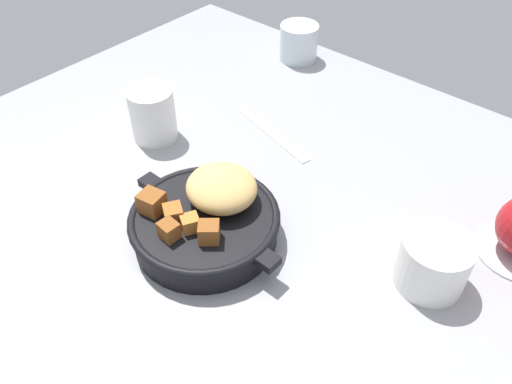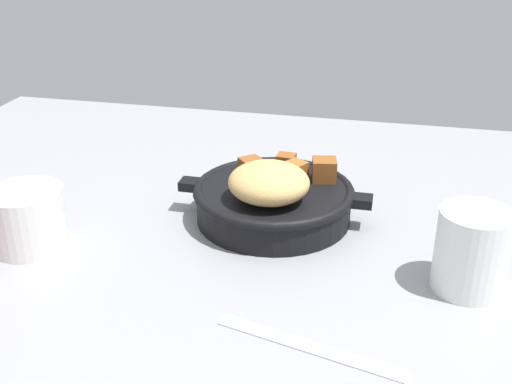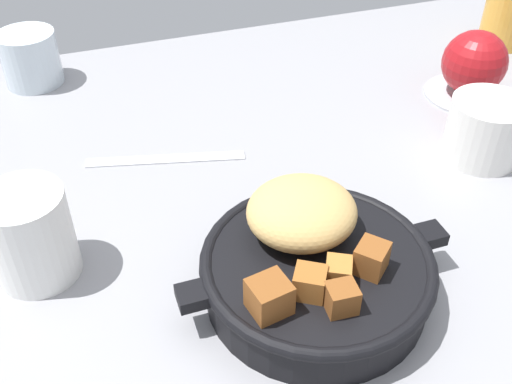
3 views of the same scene
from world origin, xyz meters
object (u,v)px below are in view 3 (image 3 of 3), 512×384
(cast_iron_skillet, at_px, (314,263))
(ceramic_mug_white, at_px, (485,130))
(white_creamer_pitcher, at_px, (31,235))
(juice_glass_amber, at_px, (507,16))
(butter_knife, at_px, (166,159))
(red_apple, at_px, (474,63))
(water_glass_short, at_px, (30,58))

(cast_iron_skillet, xyz_separation_m, ceramic_mug_white, (0.26, 0.13, 0.00))
(ceramic_mug_white, xyz_separation_m, white_creamer_pitcher, (-0.49, -0.02, 0.01))
(white_creamer_pitcher, xyz_separation_m, juice_glass_amber, (0.70, 0.26, -0.00))
(ceramic_mug_white, bearing_deg, butter_knife, 162.24)
(red_apple, relative_size, white_creamer_pitcher, 0.94)
(white_creamer_pitcher, bearing_deg, water_glass_short, 87.53)
(ceramic_mug_white, height_order, juice_glass_amber, juice_glass_amber)
(butter_knife, xyz_separation_m, ceramic_mug_white, (0.34, -0.11, 0.03))
(red_apple, bearing_deg, ceramic_mug_white, -119.07)
(ceramic_mug_white, distance_m, water_glass_short, 0.59)
(water_glass_short, height_order, juice_glass_amber, juice_glass_amber)
(red_apple, xyz_separation_m, butter_knife, (-0.41, -0.01, -0.05))
(cast_iron_skillet, bearing_deg, white_creamer_pitcher, 155.60)
(water_glass_short, bearing_deg, red_apple, -22.56)
(butter_knife, xyz_separation_m, white_creamer_pitcher, (-0.15, -0.13, 0.04))
(ceramic_mug_white, distance_m, juice_glass_amber, 0.32)
(water_glass_short, xyz_separation_m, juice_glass_amber, (0.68, -0.11, 0.01))
(butter_knife, relative_size, white_creamer_pitcher, 2.04)
(red_apple, bearing_deg, butter_knife, -178.16)
(cast_iron_skillet, relative_size, white_creamer_pitcher, 2.75)
(butter_knife, relative_size, ceramic_mug_white, 2.10)
(white_creamer_pitcher, bearing_deg, ceramic_mug_white, 2.68)
(red_apple, relative_size, ceramic_mug_white, 0.96)
(butter_knife, height_order, water_glass_short, water_glass_short)
(water_glass_short, height_order, white_creamer_pitcher, white_creamer_pitcher)
(ceramic_mug_white, bearing_deg, red_apple, 60.93)
(red_apple, xyz_separation_m, ceramic_mug_white, (-0.07, -0.12, -0.01))
(red_apple, height_order, juice_glass_amber, same)
(cast_iron_skillet, height_order, red_apple, same)
(cast_iron_skillet, xyz_separation_m, butter_knife, (-0.08, 0.24, -0.03))
(butter_knife, relative_size, juice_glass_amber, 2.04)
(red_apple, xyz_separation_m, juice_glass_amber, (0.14, 0.12, -0.00))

